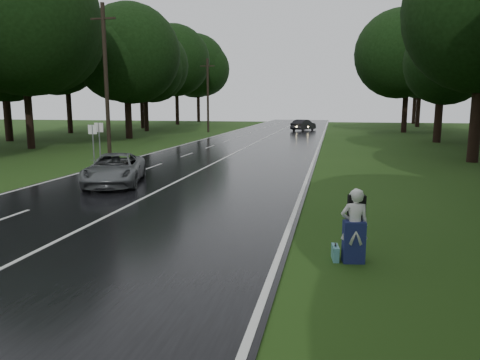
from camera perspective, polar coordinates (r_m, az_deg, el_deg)
The scene contains 17 objects.
ground at distance 12.42m, azimuth -23.21°, elevation -7.83°, with size 160.00×160.00×0.00m, color #213F12.
road at distance 30.65m, azimuth -1.44°, elevation 3.06°, with size 12.00×140.00×0.04m, color black.
lane_center at distance 30.65m, azimuth -1.44°, elevation 3.11°, with size 0.12×140.00×0.01m, color silver.
grey_car at distance 20.51m, azimuth -15.68°, elevation 1.34°, with size 2.23×4.84×1.35m, color #575B5D.
far_car at distance 60.01m, azimuth 8.09°, elevation 6.95°, with size 1.54×4.42×1.46m, color black.
hitchhiker at distance 10.48m, azimuth 14.38°, elevation -5.96°, with size 0.68×0.64×1.72m.
suitcase at distance 10.71m, azimuth 12.04°, elevation -9.05°, with size 0.14×0.47×0.34m, color teal.
utility_pole_mid at distance 33.01m, azimuth -16.26°, elevation 3.12°, with size 1.80×0.28×10.25m, color black, non-canonical shape.
utility_pole_far at distance 56.83m, azimuth -4.07°, elevation 6.10°, with size 1.80×0.28×9.04m, color black, non-canonical shape.
road_sign_a at distance 28.57m, azimuth -18.07°, elevation 2.05°, with size 0.56×0.10×2.32m, color white, non-canonical shape.
road_sign_b at distance 29.22m, azimuth -17.34°, elevation 2.25°, with size 0.58×0.10×2.41m, color white, non-canonical shape.
tree_left_d at distance 39.79m, azimuth -25.03°, elevation 3.66°, with size 10.62×10.62×16.60m, color black, non-canonical shape.
tree_left_e at distance 48.10m, azimuth -13.93°, elevation 5.18°, with size 9.22×9.22×14.40m, color black, non-canonical shape.
tree_left_f at distance 60.24m, azimuth -11.79°, elevation 6.12°, with size 9.36×9.36×14.63m, color black, non-canonical shape.
tree_right_d at distance 31.19m, azimuth 27.46°, elevation 2.05°, with size 10.23×10.23×15.99m, color black, non-canonical shape.
tree_right_e at distance 45.70m, azimuth 23.75°, elevation 4.42°, with size 8.39×8.39×13.10m, color black, non-canonical shape.
tree_right_f at distance 59.92m, azimuth 20.11°, elevation 5.72°, with size 10.49×10.49×16.39m, color black, non-canonical shape.
Camera 1 is at (6.96, -9.64, 3.58)m, focal length 33.48 mm.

